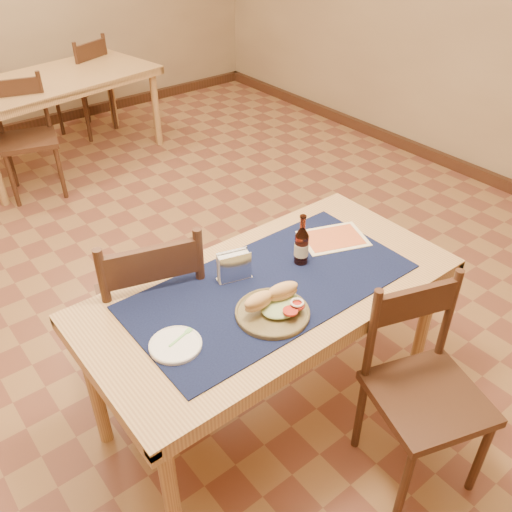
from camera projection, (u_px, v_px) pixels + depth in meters
room at (158, 84)px, 2.41m from camera, size 6.04×7.04×2.84m
main_table at (270, 301)px, 2.32m from camera, size 1.60×0.80×0.75m
placemat at (271, 286)px, 2.27m from camera, size 1.20×0.60×0.01m
baseboard at (182, 313)px, 3.19m from camera, size 6.00×7.00×0.10m
back_table at (53, 88)px, 4.62m from camera, size 1.87×1.15×0.75m
chair_main_far at (153, 307)px, 2.51m from camera, size 0.57×0.57×1.00m
chair_main_near at (423, 387)px, 2.18m from camera, size 0.53×0.53×0.91m
chair_back_near at (27, 136)px, 4.26m from camera, size 0.52×0.52×0.92m
chair_back_far at (85, 84)px, 5.25m from camera, size 0.57×0.57×0.94m
sandwich_plate at (274, 307)px, 2.10m from camera, size 0.29×0.29×0.11m
side_plate at (175, 345)px, 1.97m from camera, size 0.19×0.19×0.02m
fork at (182, 336)px, 2.00m from camera, size 0.12×0.05×0.00m
beer_bottle at (302, 245)px, 2.35m from camera, size 0.06×0.06×0.24m
napkin_holder at (234, 267)px, 2.27m from camera, size 0.16×0.09×0.13m
menu_card at (333, 238)px, 2.55m from camera, size 0.36×0.31×0.01m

